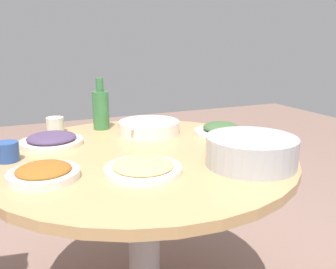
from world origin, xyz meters
name	(u,v)px	position (x,y,z in m)	size (l,w,h in m)	color
round_dining_table	(143,188)	(0.00, 0.00, 0.59)	(1.11, 1.11, 0.73)	#99999E
rice_bowl	(251,150)	(-0.27, -0.28, 0.78)	(0.30, 0.30, 0.11)	#B2B5BA
soup_bowl	(149,128)	(0.25, -0.12, 0.76)	(0.27, 0.27, 0.06)	white
dish_eggplant	(52,140)	(0.24, 0.29, 0.75)	(0.24, 0.24, 0.05)	silver
dish_noodles	(143,168)	(-0.20, 0.07, 0.75)	(0.24, 0.24, 0.04)	white
dish_stirfry	(44,173)	(-0.13, 0.35, 0.75)	(0.21, 0.21, 0.05)	silver
dish_greens	(221,130)	(0.11, -0.40, 0.75)	(0.23, 0.23, 0.05)	silver
green_bottle	(101,109)	(0.42, 0.05, 0.83)	(0.08, 0.08, 0.24)	#387740
tea_cup_near	(55,125)	(0.44, 0.26, 0.77)	(0.08, 0.08, 0.07)	beige
tea_cup_far	(7,152)	(0.09, 0.45, 0.77)	(0.08, 0.08, 0.07)	#2A4C91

